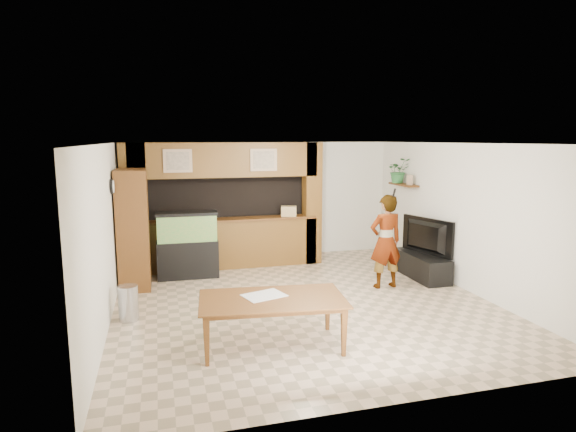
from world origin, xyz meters
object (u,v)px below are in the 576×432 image
object	(u,v)px
pantry_cabinet	(133,229)
person	(386,241)
television	(423,236)
dining_table	(273,323)
aquarium	(188,246)

from	to	relation	value
pantry_cabinet	person	size ratio (longest dim) A/B	1.26
person	television	bearing A→B (deg)	-161.94
pantry_cabinet	television	xyz separation A→B (m)	(5.35, -0.82, -0.26)
pantry_cabinet	dining_table	xyz separation A→B (m)	(1.81, -3.18, -0.74)
pantry_cabinet	dining_table	bearing A→B (deg)	-60.25
aquarium	television	xyz separation A→B (m)	(4.39, -1.20, 0.18)
television	person	distance (m)	1.05
television	pantry_cabinet	bearing A→B (deg)	64.16
television	person	bearing A→B (deg)	94.38
aquarium	television	world-z (taller)	aquarium
person	aquarium	bearing A→B (deg)	-28.34
pantry_cabinet	aquarium	world-z (taller)	pantry_cabinet
pantry_cabinet	television	bearing A→B (deg)	-8.73
pantry_cabinet	aquarium	xyz separation A→B (m)	(0.96, 0.38, -0.44)
pantry_cabinet	television	world-z (taller)	pantry_cabinet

